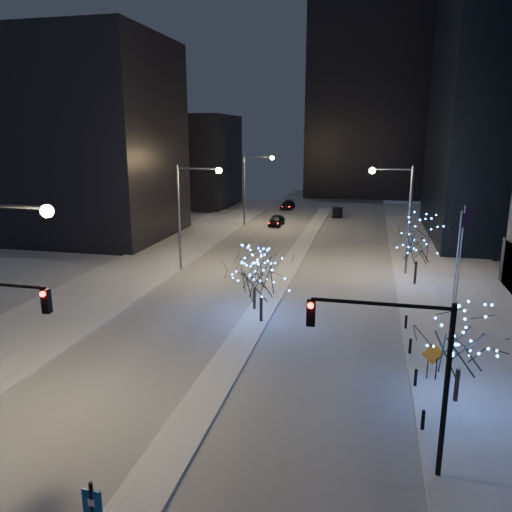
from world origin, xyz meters
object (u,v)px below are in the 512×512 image
(car_mid, at_px, (337,212))
(car_far, at_px, (288,205))
(holiday_tree_median_far, at_px, (254,271))
(holiday_tree_plaza_far, at_px, (418,242))
(car_near, at_px, (276,220))
(construction_sign, at_px, (433,357))
(street_lamp_east, at_px, (400,206))
(street_lamp_w_mid, at_px, (189,203))
(traffic_signal_east, at_px, (404,359))
(holiday_tree_median_near, at_px, (261,273))
(holiday_tree_plaza_near, at_px, (461,341))
(street_lamp_w_far, at_px, (251,180))

(car_mid, bearing_deg, car_far, -38.00)
(car_mid, relative_size, holiday_tree_median_far, 1.00)
(holiday_tree_median_far, distance_m, holiday_tree_plaza_far, 15.28)
(car_near, xyz_separation_m, construction_sign, (16.51, -43.52, 0.62))
(street_lamp_east, relative_size, construction_sign, 4.86)
(construction_sign, bearing_deg, street_lamp_w_mid, 120.83)
(street_lamp_w_mid, bearing_deg, traffic_signal_east, -55.49)
(holiday_tree_plaza_far, bearing_deg, holiday_tree_median_near, -133.70)
(holiday_tree_plaza_far, bearing_deg, car_near, 123.55)
(holiday_tree_median_near, distance_m, construction_sign, 12.47)
(holiday_tree_median_far, distance_m, holiday_tree_plaza_near, 16.37)
(holiday_tree_plaza_near, height_order, construction_sign, holiday_tree_plaza_near)
(car_near, distance_m, holiday_tree_median_near, 37.85)
(traffic_signal_east, relative_size, car_far, 1.42)
(street_lamp_east, xyz_separation_m, construction_sign, (1.00, -21.06, -5.06))
(car_far, bearing_deg, street_lamp_w_mid, -90.56)
(traffic_signal_east, distance_m, car_far, 69.65)
(car_far, bearing_deg, traffic_signal_east, -74.38)
(car_near, distance_m, car_far, 16.38)
(holiday_tree_median_far, relative_size, holiday_tree_plaza_far, 0.74)
(holiday_tree_plaza_near, relative_size, holiday_tree_plaza_far, 0.79)
(car_near, bearing_deg, traffic_signal_east, -73.73)
(construction_sign, bearing_deg, car_near, 93.68)
(car_far, relative_size, holiday_tree_plaza_far, 0.80)
(holiday_tree_median_near, bearing_deg, car_mid, 87.60)
(holiday_tree_median_near, bearing_deg, street_lamp_w_mid, 128.60)
(street_lamp_east, height_order, traffic_signal_east, street_lamp_east)
(traffic_signal_east, height_order, car_mid, traffic_signal_east)
(holiday_tree_plaza_far, bearing_deg, street_lamp_w_far, 129.14)
(traffic_signal_east, height_order, holiday_tree_plaza_far, traffic_signal_east)
(street_lamp_w_mid, distance_m, holiday_tree_plaza_near, 29.20)
(car_far, bearing_deg, car_near, -83.52)
(street_lamp_w_far, xyz_separation_m, holiday_tree_plaza_near, (20.92, -45.11, -3.22))
(street_lamp_w_far, bearing_deg, car_near, 7.35)
(car_far, bearing_deg, construction_sign, -70.85)
(street_lamp_east, distance_m, holiday_tree_median_far, 16.74)
(street_lamp_w_mid, relative_size, holiday_tree_median_near, 1.81)
(street_lamp_w_far, bearing_deg, holiday_tree_plaza_near, -65.12)
(car_far, bearing_deg, car_mid, -30.99)
(holiday_tree_plaza_far, height_order, construction_sign, holiday_tree_plaza_far)
(construction_sign, bearing_deg, holiday_tree_median_near, 132.36)
(car_near, xyz_separation_m, holiday_tree_plaza_near, (17.42, -45.56, 2.51))
(street_lamp_w_mid, bearing_deg, car_near, 82.17)
(holiday_tree_median_far, bearing_deg, car_far, 96.65)
(holiday_tree_plaza_far, xyz_separation_m, construction_sign, (-0.51, -17.84, -2.48))
(car_near, xyz_separation_m, holiday_tree_median_near, (5.94, -37.28, 2.80))
(car_near, relative_size, car_mid, 0.99)
(car_mid, xyz_separation_m, holiday_tree_median_far, (-2.99, -45.31, 2.32))
(car_near, bearing_deg, street_lamp_east, -54.69)
(traffic_signal_east, bearing_deg, car_far, 102.82)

